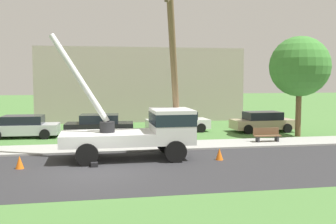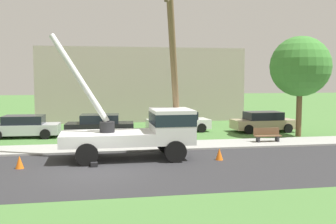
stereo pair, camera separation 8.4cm
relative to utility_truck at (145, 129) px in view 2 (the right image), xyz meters
name	(u,v)px [view 2 (the right image)]	position (x,y,z in m)	size (l,w,h in m)	color
ground_plane	(96,132)	(-2.34, 9.69, -1.41)	(120.00, 120.00, 0.00)	#477538
road_asphalt	(96,171)	(-2.34, -2.31, -1.40)	(80.00, 7.79, 0.01)	#2B2B2D
sidewalk_strip	(96,148)	(-2.34, 2.94, -1.36)	(80.00, 2.70, 0.10)	#9E9E99
utility_truck	(145,129)	(0.00, 0.00, 0.00)	(6.76, 3.20, 5.98)	silver
leaning_utility_pole	(174,66)	(1.49, 0.43, 3.02)	(1.52, 3.35, 8.65)	brown
traffic_cone_ahead	(219,154)	(3.38, -1.07, -1.13)	(0.36, 0.36, 0.56)	orange
traffic_cone_behind	(20,162)	(-5.53, -1.23, -1.13)	(0.36, 0.36, 0.56)	orange
parked_sedan_silver	(24,127)	(-6.85, 7.87, -0.70)	(4.48, 2.15, 1.42)	#B7B7BF
parked_sedan_black	(100,125)	(-2.04, 7.71, -0.70)	(4.53, 2.26, 1.42)	black
parked_sedan_white	(178,122)	(3.48, 8.87, -0.70)	(4.53, 2.24, 1.42)	silver
parked_sedan_tan	(263,122)	(9.39, 7.69, -0.70)	(4.43, 2.07, 1.42)	tan
park_bench	(267,135)	(7.60, 3.00, -0.95)	(1.60, 0.45, 0.90)	brown
roadside_tree_far	(300,67)	(10.75, 5.17, 3.14)	(3.90, 3.90, 6.52)	brown
lowrise_building_backdrop	(140,84)	(1.79, 18.10, 1.79)	(18.00, 6.00, 6.40)	#A5998C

